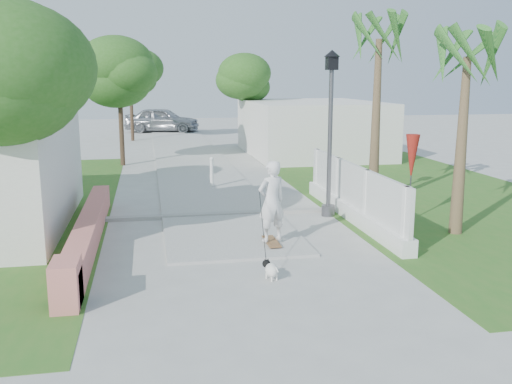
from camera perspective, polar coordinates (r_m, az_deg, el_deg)
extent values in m
plane|color=#B7B7B2|center=(10.01, 0.92, -10.50)|extent=(90.00, 90.00, 0.00)
cube|color=#B7B7B2|center=(29.39, -7.00, 4.05)|extent=(3.20, 36.00, 0.06)
cube|color=#999993|center=(15.65, -3.52, -2.25)|extent=(6.50, 0.25, 0.10)
cube|color=#2F6921|center=(19.62, 16.41, -0.04)|extent=(8.00, 20.00, 0.01)
cube|color=#D3716C|center=(13.61, -16.38, -3.69)|extent=(0.45, 8.00, 0.60)
cube|color=#D3716C|center=(9.97, -18.46, -8.73)|extent=(0.45, 0.80, 0.80)
cube|color=white|center=(15.46, 9.56, -1.98)|extent=(0.35, 7.00, 0.40)
cube|color=white|center=(15.31, 9.65, 0.75)|extent=(0.10, 7.00, 1.10)
cube|color=white|center=(12.47, 14.71, -2.83)|extent=(0.14, 0.14, 1.50)
cube|color=white|center=(14.43, 10.99, -0.75)|extent=(0.14, 0.14, 1.50)
cube|color=white|center=(16.46, 8.18, 0.82)|extent=(0.14, 0.14, 1.50)
cube|color=white|center=(18.33, 6.17, 1.95)|extent=(0.14, 0.14, 1.50)
cube|color=silver|center=(28.33, 5.50, 6.39)|extent=(6.00, 8.00, 2.60)
cylinder|color=#59595E|center=(15.77, 7.22, -1.84)|extent=(0.36, 0.36, 0.30)
cylinder|color=#59595E|center=(15.46, 7.39, 4.85)|extent=(0.12, 0.12, 4.00)
cube|color=black|center=(15.37, 7.59, 12.66)|extent=(0.28, 0.28, 0.35)
cone|color=black|center=(15.37, 7.62, 13.59)|extent=(0.44, 0.44, 0.18)
cylinder|color=white|center=(19.48, -4.45, 1.79)|extent=(0.12, 0.12, 1.00)
sphere|color=white|center=(19.40, -4.47, 3.31)|extent=(0.14, 0.14, 0.14)
cylinder|color=#59595E|center=(15.40, 15.19, 0.76)|extent=(0.04, 0.04, 2.00)
cone|color=#A02616|center=(15.29, 15.33, 3.34)|extent=(0.36, 0.36, 1.20)
cylinder|color=#4C3826|center=(12.51, -22.70, 2.19)|extent=(0.20, 0.20, 3.85)
ellipsoid|color=#275C1A|center=(12.38, -23.29, 9.75)|extent=(3.60, 3.60, 2.70)
ellipsoid|color=#275C1A|center=(12.14, -22.68, 11.44)|extent=(3.06, 3.06, 2.30)
ellipsoid|color=#275C1A|center=(12.63, -24.26, 12.88)|extent=(2.70, 2.70, 2.02)
cylinder|color=#4C3826|center=(18.07, -22.27, 4.24)|extent=(0.20, 0.20, 3.50)
ellipsoid|color=#275C1A|center=(17.97, -22.63, 8.98)|extent=(3.20, 3.20, 2.40)
ellipsoid|color=#275C1A|center=(17.73, -22.21, 10.13)|extent=(2.72, 2.72, 2.05)
ellipsoid|color=#275C1A|center=(18.20, -23.30, 11.16)|extent=(2.40, 2.40, 1.79)
cylinder|color=#4C3826|center=(25.19, -13.35, 6.95)|extent=(0.20, 0.20, 3.85)
ellipsoid|color=#275C1A|center=(25.12, -13.52, 10.71)|extent=(3.40, 3.40, 2.55)
ellipsoid|color=#275C1A|center=(24.91, -13.11, 11.53)|extent=(2.89, 2.89, 2.18)
ellipsoid|color=#275C1A|center=(25.34, -14.04, 12.27)|extent=(2.55, 2.55, 1.90)
cylinder|color=#4C3826|center=(29.60, -0.83, 7.53)|extent=(0.20, 0.20, 3.50)
ellipsoid|color=#275C1A|center=(29.54, -0.84, 10.43)|extent=(3.00, 3.00, 2.25)
ellipsoid|color=#275C1A|center=(29.38, -0.38, 11.11)|extent=(2.55, 2.55, 1.92)
ellipsoid|color=#275C1A|center=(29.70, -1.30, 11.79)|extent=(2.25, 2.25, 1.68)
cylinder|color=#4C3826|center=(35.16, -12.35, 8.16)|extent=(0.20, 0.20, 3.85)
ellipsoid|color=#275C1A|center=(35.11, -12.46, 10.85)|extent=(3.20, 3.20, 2.40)
ellipsoid|color=#275C1A|center=(34.90, -12.16, 11.44)|extent=(2.72, 2.72, 2.05)
ellipsoid|color=#275C1A|center=(35.32, -12.83, 11.97)|extent=(2.40, 2.40, 1.79)
cone|color=brown|center=(16.94, 11.88, 6.63)|extent=(0.32, 0.32, 4.80)
cone|color=brown|center=(14.39, 19.83, 4.20)|extent=(0.32, 0.32, 4.20)
cube|color=brown|center=(12.91, 1.54, -4.95)|extent=(0.57, 0.98, 0.02)
imported|color=silver|center=(12.68, 1.57, -0.93)|extent=(0.77, 0.64, 1.83)
cylinder|color=gray|center=(12.59, 1.49, -5.69)|extent=(0.03, 0.07, 0.07)
cylinder|color=gray|center=(12.63, 2.25, -5.64)|extent=(0.03, 0.07, 0.07)
cylinder|color=gray|center=(13.23, 0.87, -4.84)|extent=(0.03, 0.07, 0.07)
cylinder|color=gray|center=(13.26, 1.59, -4.80)|extent=(0.03, 0.07, 0.07)
ellipsoid|color=white|center=(10.79, 1.57, -7.81)|extent=(0.35, 0.44, 0.25)
sphere|color=black|center=(10.91, 1.04, -7.18)|extent=(0.16, 0.16, 0.16)
sphere|color=white|center=(10.98, 0.84, -7.16)|extent=(0.07, 0.07, 0.07)
cone|color=black|center=(10.87, 0.88, -6.84)|extent=(0.05, 0.05, 0.06)
cone|color=black|center=(10.91, 1.21, -6.78)|extent=(0.05, 0.05, 0.06)
cylinder|color=white|center=(10.88, 1.05, -8.37)|extent=(0.03, 0.03, 0.11)
cylinder|color=white|center=(10.93, 1.55, -8.27)|extent=(0.03, 0.03, 0.11)
cylinder|color=white|center=(10.73, 1.58, -8.65)|extent=(0.03, 0.03, 0.11)
cylinder|color=white|center=(10.79, 2.08, -8.55)|extent=(0.03, 0.03, 0.11)
cylinder|color=white|center=(10.62, 2.12, -7.76)|extent=(0.05, 0.10, 0.09)
imported|color=#B3B5BB|center=(40.35, -9.35, 7.14)|extent=(5.41, 3.33, 1.72)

